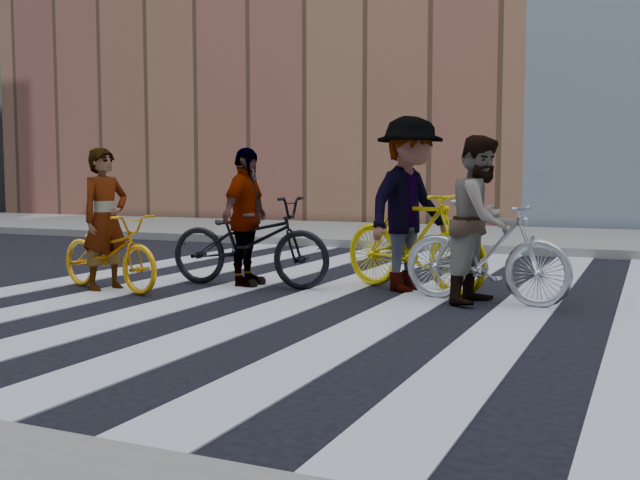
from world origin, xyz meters
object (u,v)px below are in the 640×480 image
Objects in this scene: bike_yellow_left at (109,252)px; rider_mid at (481,220)px; bike_silver_mid at (485,252)px; bike_yellow_right at (413,240)px; rider_right at (410,205)px; bike_dark_rear at (249,241)px; rider_left at (105,219)px; rider_rear at (245,217)px.

bike_yellow_left is 4.16m from rider_mid.
bike_silver_mid is 1.02m from bike_yellow_right.
rider_right reaches higher than rider_mid.
rider_left is at bearing 121.39° from bike_dark_rear.
bike_yellow_left is 4.19m from bike_silver_mid.
rider_rear is (-1.88, -0.42, -0.16)m from rider_right.
rider_left is 0.95× the size of rider_mid.
bike_silver_mid reaches higher than bike_yellow_left.
rider_rear is at bearing 122.87° from rider_right.
rider_left is (-0.05, 0.00, 0.37)m from bike_yellow_left.
rider_right is (-0.05, 0.00, 0.40)m from bike_yellow_right.
rider_rear reaches higher than bike_yellow_left.
rider_rear reaches higher than bike_yellow_right.
bike_dark_rear is 1.93m from rider_right.
rider_right is at bearing 71.77° from rider_mid.
bike_yellow_right is 1.13× the size of rider_mid.
rider_mid is (4.09, 0.87, 0.05)m from rider_left.
bike_yellow_right is at bearing 71.77° from bike_silver_mid.
bike_dark_rear is 2.76m from rider_mid.
bike_yellow_left is 0.38m from rider_left.
bike_dark_rear is at bearing 98.04° from rider_mid.
bike_yellow_right is 0.99× the size of rider_right.
rider_left is at bearing 104.30° from bike_yellow_left.
rider_mid is (0.86, -0.47, 0.27)m from bike_yellow_right.
rider_right is at bearing -80.06° from rider_rear.
bike_yellow_right is 0.95× the size of bike_dark_rear.
bike_silver_mid is at bearing -93.59° from rider_rear.
rider_rear is at bearing 98.07° from bike_silver_mid.
rider_rear is at bearing 87.36° from bike_dark_rear.
rider_left reaches higher than bike_silver_mid.
bike_yellow_left is 1.60m from rider_rear.
bike_yellow_right is at bearing -52.96° from bike_yellow_left.
bike_silver_mid is 4.24m from rider_left.
rider_right reaches higher than rider_rear.
bike_dark_rear is (1.31, 0.92, 0.10)m from bike_yellow_left.
rider_left reaches higher than bike_dark_rear.
bike_yellow_right is 3.51m from rider_left.
rider_rear is at bearing -39.61° from bike_yellow_left.
rider_right is 1.20× the size of rider_rear.
rider_right is (3.19, 1.34, 0.17)m from rider_left.
rider_mid reaches higher than rider_left.
bike_dark_rear is 1.25× the size of rider_left.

